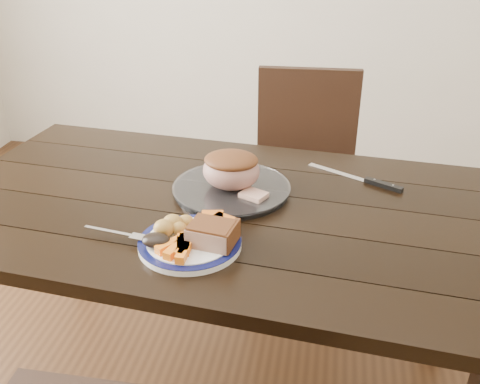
% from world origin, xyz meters
% --- Properties ---
extents(dining_table, '(1.67, 1.04, 0.75)m').
position_xyz_m(dining_table, '(-0.00, 0.00, 0.66)').
color(dining_table, black).
rests_on(dining_table, ground).
extents(chair_far, '(0.44, 0.45, 0.93)m').
position_xyz_m(chair_far, '(0.22, 0.74, 0.52)').
color(chair_far, black).
rests_on(chair_far, ground).
extents(dinner_plate, '(0.26, 0.26, 0.02)m').
position_xyz_m(dinner_plate, '(-0.01, -0.23, 0.76)').
color(dinner_plate, white).
rests_on(dinner_plate, dining_table).
extents(plate_rim, '(0.26, 0.26, 0.02)m').
position_xyz_m(plate_rim, '(-0.01, -0.23, 0.77)').
color(plate_rim, '#0C103D').
rests_on(plate_rim, dinner_plate).
extents(serving_platter, '(0.34, 0.34, 0.02)m').
position_xyz_m(serving_platter, '(0.04, 0.07, 0.76)').
color(serving_platter, white).
rests_on(serving_platter, dining_table).
extents(pork_slice, '(0.12, 0.10, 0.05)m').
position_xyz_m(pork_slice, '(0.05, -0.24, 0.79)').
color(pork_slice, tan).
rests_on(pork_slice, dinner_plate).
extents(roasted_potatoes, '(0.09, 0.09, 0.04)m').
position_xyz_m(roasted_potatoes, '(-0.06, -0.21, 0.79)').
color(roasted_potatoes, gold).
rests_on(roasted_potatoes, dinner_plate).
extents(carrot_batons, '(0.08, 0.11, 0.02)m').
position_xyz_m(carrot_batons, '(-0.02, -0.29, 0.78)').
color(carrot_batons, orange).
rests_on(carrot_batons, dinner_plate).
extents(pumpkin_wedges, '(0.09, 0.07, 0.04)m').
position_xyz_m(pumpkin_wedges, '(0.05, -0.17, 0.79)').
color(pumpkin_wedges, orange).
rests_on(pumpkin_wedges, dinner_plate).
extents(dark_mushroom, '(0.07, 0.05, 0.03)m').
position_xyz_m(dark_mushroom, '(-0.08, -0.28, 0.79)').
color(dark_mushroom, black).
rests_on(dark_mushroom, dinner_plate).
extents(fork, '(0.18, 0.04, 0.00)m').
position_xyz_m(fork, '(-0.19, -0.24, 0.77)').
color(fork, silver).
rests_on(fork, dinner_plate).
extents(roast_joint, '(0.17, 0.14, 0.11)m').
position_xyz_m(roast_joint, '(0.04, 0.07, 0.82)').
color(roast_joint, tan).
rests_on(roast_joint, serving_platter).
extents(cut_slice, '(0.09, 0.08, 0.02)m').
position_xyz_m(cut_slice, '(0.11, 0.01, 0.78)').
color(cut_slice, tan).
rests_on(cut_slice, serving_platter).
extents(carving_knife, '(0.29, 0.17, 0.01)m').
position_xyz_m(carving_knife, '(0.45, 0.20, 0.76)').
color(carving_knife, silver).
rests_on(carving_knife, dining_table).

